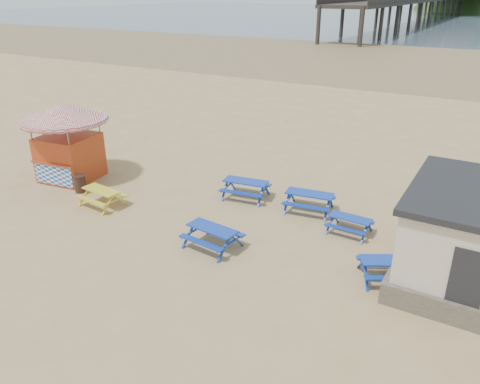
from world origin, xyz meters
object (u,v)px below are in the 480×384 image
Objects in this scene: picnic_table_blue_a at (246,189)px; litter_bin at (80,184)px; picnic_table_blue_b at (309,202)px; ice_cream_kiosk at (66,133)px; picnic_table_yellow at (102,197)px.

picnic_table_blue_a is 7.74m from litter_bin.
ice_cream_kiosk is at bearing -176.17° from picnic_table_blue_b.
litter_bin reaches higher than picnic_table_yellow.
picnic_table_blue_b is 12.11m from ice_cream_kiosk.
picnic_table_blue_b is at bearing 4.20° from ice_cream_kiosk.
picnic_table_blue_a is 1.14× the size of picnic_table_yellow.
ice_cream_kiosk reaches higher than picnic_table_yellow.
picnic_table_blue_b reaches higher than picnic_table_yellow.
picnic_table_blue_b is at bearing 19.21° from litter_bin.
litter_bin is at bearing -163.26° from picnic_table_blue_a.
picnic_table_blue_a is 1.00× the size of picnic_table_blue_b.
litter_bin is (-1.98, 0.56, 0.04)m from picnic_table_yellow.
picnic_table_blue_a is at bearing 175.00° from picnic_table_blue_b.
litter_bin is (-10.00, -3.48, -0.00)m from picnic_table_blue_b.
picnic_table_blue_a reaches higher than litter_bin.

